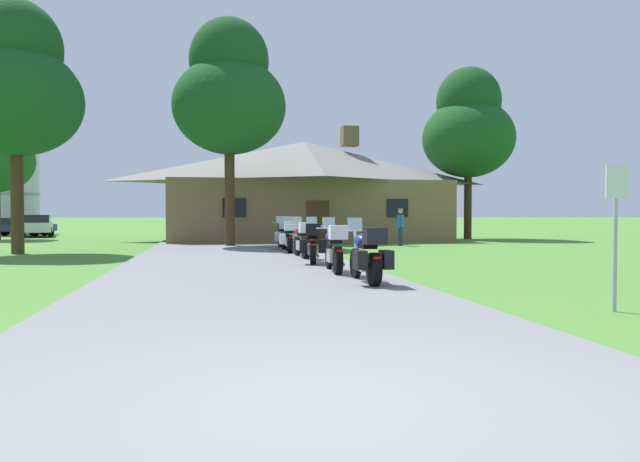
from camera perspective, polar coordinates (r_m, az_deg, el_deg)
name	(u,v)px	position (r m, az deg, el deg)	size (l,w,h in m)	color
ground_plane	(230,250)	(24.20, -8.67, -1.79)	(500.00, 500.00, 0.00)	#4C8433
asphalt_driveway	(232,252)	(22.20, -8.49, -2.01)	(6.40, 80.00, 0.06)	slate
motorcycle_blue_nearest_to_camera	(368,256)	(11.77, 4.60, -2.38)	(0.72, 2.08, 1.30)	black
motorcycle_blue_second_in_row	(334,248)	(14.00, 1.38, -1.70)	(0.66, 2.08, 1.30)	black
motorcycle_silver_third_in_row	(313,244)	(16.56, -0.72, -1.22)	(0.91, 2.08, 1.30)	black
motorcycle_red_fourth_in_row	(302,240)	(18.74, -1.73, -0.86)	(0.66, 2.08, 1.30)	black
motorcycle_black_fifth_in_row	(289,237)	(21.32, -2.99, -0.59)	(0.80, 2.08, 1.30)	black
motorcycle_black_farthest_in_row	(283,235)	(23.66, -3.59, -0.37)	(0.72, 2.08, 1.30)	black
stone_lodge	(304,189)	(32.93, -1.53, 4.03)	(15.25, 8.92, 6.36)	brown
bystander_blue_shirt_near_lodge	(400,225)	(26.99, 7.75, 0.58)	(0.39, 0.46, 1.69)	navy
metal_signpost_roadside	(616,220)	(9.63, 26.63, 0.99)	(0.36, 0.06, 2.14)	#9EA0A5
tree_left_near	(15,85)	(24.31, -27.30, 12.38)	(4.65, 4.65, 9.11)	#422D19
tree_by_lodge_front	(229,93)	(26.82, -8.74, 13.01)	(4.95, 4.95, 10.00)	#422D19
tree_right_of_lodge	(468,128)	(35.66, 14.12, 9.63)	(5.29, 5.29, 9.91)	#422D19
metal_silo_distant	(8,187)	(49.36, -27.86, 3.77)	(4.33, 4.33, 6.87)	#B2B7BC
parked_white_suv_far_left	(36,225)	(41.60, -25.67, 0.56)	(2.72, 4.88, 1.40)	silver
parked_navy_sedan_far_left	(19,226)	(43.49, -27.05, 0.40)	(4.39, 2.32, 1.20)	navy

